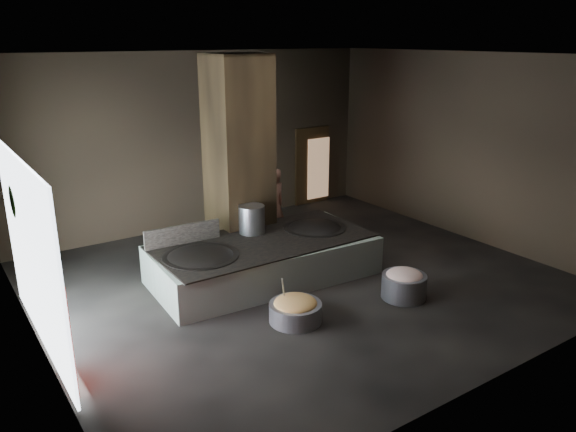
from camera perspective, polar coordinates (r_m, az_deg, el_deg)
floor at (r=11.76m, az=1.14°, el=-6.73°), size 10.00×9.00×0.10m
ceiling at (r=10.70m, az=1.30°, el=16.29°), size 10.00×9.00×0.10m
back_wall at (r=14.87m, az=-9.07°, el=7.59°), size 10.00×0.10×4.50m
front_wall at (r=7.91m, az=20.67°, el=-2.46°), size 10.00×0.10×4.50m
left_wall at (r=9.17m, az=-25.50°, el=-0.35°), size 0.10×9.00×4.50m
right_wall at (r=14.47m, az=17.87°, el=6.67°), size 0.10×9.00×4.50m
pillar at (r=12.42m, az=-5.03°, el=5.74°), size 1.20×1.20×4.50m
hearth_platform at (r=11.71m, az=-2.47°, el=-4.47°), size 4.67×2.43×0.79m
platform_cap at (r=11.56m, az=-2.49°, el=-2.55°), size 4.46×2.14×0.03m
wok_left at (r=10.90m, az=-8.86°, el=-4.41°), size 1.44×1.44×0.40m
wok_left_rim at (r=10.88m, az=-8.87°, el=-4.07°), size 1.47×1.47×0.05m
wok_right at (r=12.34m, az=2.72°, el=-1.54°), size 1.34×1.34×0.38m
wok_right_rim at (r=12.31m, az=2.73°, el=-1.23°), size 1.37×1.37×0.05m
stock_pot at (r=11.93m, az=-3.70°, el=-0.32°), size 0.56×0.56×0.59m
splash_guard at (r=11.49m, az=-10.65°, el=-1.84°), size 1.59×0.15×0.40m
cook at (r=13.56m, az=-1.50°, el=1.05°), size 0.74×0.54×1.85m
veg_basin at (r=10.07m, az=0.76°, el=-9.75°), size 1.18×1.18×0.35m
veg_fill at (r=9.99m, az=0.76°, el=-8.85°), size 0.77×0.77×0.24m
ladle at (r=9.94m, az=-0.45°, el=-7.72°), size 0.27×0.29×0.67m
meat_basin at (r=11.13m, az=11.68°, el=-6.99°), size 1.07×1.07×0.47m
meat_fill at (r=11.04m, az=11.75°, el=-5.98°), size 0.71×0.71×0.27m
doorway_near at (r=15.56m, az=-4.71°, el=3.87°), size 1.18×0.08×2.38m
doorway_near_glow at (r=15.50m, az=-4.18°, el=3.64°), size 0.75×0.04×1.78m
doorway_far at (r=16.84m, az=2.43°, el=4.98°), size 1.18×0.08×2.38m
doorway_far_glow at (r=16.89m, az=3.10°, el=4.84°), size 0.77×0.04×1.82m
left_opening at (r=9.57m, az=-24.60°, el=-3.64°), size 0.04×4.20×3.10m
pavilion_sliver at (r=8.70m, az=-21.90°, el=-10.86°), size 0.05×0.90×1.70m
tree_silhouette at (r=10.45m, az=-25.59°, el=1.42°), size 0.28×1.10×1.10m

